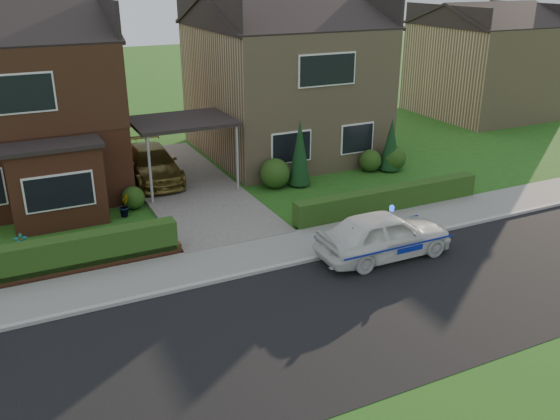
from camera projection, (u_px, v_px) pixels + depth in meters
ground at (321, 323)px, 14.57m from camera, size 120.00×120.00×0.00m
road at (321, 323)px, 14.57m from camera, size 60.00×6.00×0.02m
kerb at (269, 269)px, 17.09m from camera, size 60.00×0.16×0.12m
sidewalk at (255, 255)px, 17.97m from camera, size 60.00×2.00×0.10m
driveway at (186, 186)px, 23.72m from camera, size 3.80×12.00×0.12m
house_left at (9, 92)px, 22.40m from camera, size 7.50×9.53×7.25m
house_right at (283, 74)px, 27.22m from camera, size 7.50×8.06×7.25m
carport_link at (182, 122)px, 22.71m from camera, size 3.80×3.00×2.77m
dwarf_wall at (48, 274)px, 16.58m from camera, size 7.70×0.25×0.36m
hedge_left at (48, 277)px, 16.77m from camera, size 7.50×0.55×0.90m
hedge_right at (388, 211)px, 21.38m from camera, size 7.50×0.55×0.80m
shrub_left_mid at (88, 201)px, 20.46m from camera, size 1.32×1.32×1.32m
shrub_left_near at (133, 198)px, 21.45m from camera, size 0.84×0.84×0.84m
shrub_right_near at (275, 173)px, 23.48m from camera, size 1.20×1.20×1.20m
shrub_right_mid at (370, 161)px, 25.47m from camera, size 0.96×0.96×0.96m
shrub_right_far at (394, 158)px, 25.60m from camera, size 1.08×1.08×1.08m
conifer_a at (300, 155)px, 23.46m from camera, size 0.90×0.90×2.60m
conifer_b at (391, 146)px, 25.31m from camera, size 0.90×0.90×2.20m
neighbour_right at (483, 70)px, 35.04m from camera, size 6.50×7.00×5.20m
police_car at (384, 235)px, 17.72m from camera, size 3.86×4.21×1.59m
driveway_car at (152, 164)px, 24.05m from camera, size 2.03×4.63×1.33m
potted_plant_a at (22, 247)px, 17.74m from camera, size 0.42×0.30×0.76m
potted_plant_b at (124, 206)px, 20.78m from camera, size 0.53×0.49×0.78m
potted_plant_c at (157, 237)px, 18.42m from camera, size 0.51×0.51×0.74m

